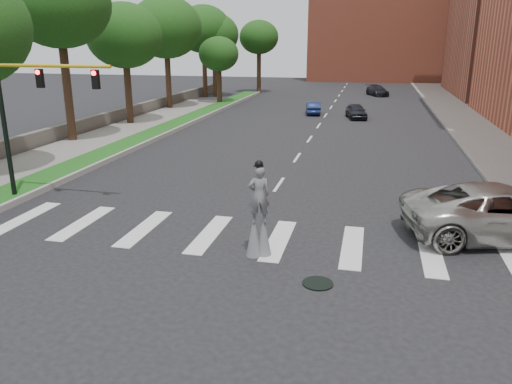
% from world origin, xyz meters
% --- Properties ---
extents(ground_plane, '(160.00, 160.00, 0.00)m').
position_xyz_m(ground_plane, '(0.00, 0.00, 0.00)').
color(ground_plane, black).
rests_on(ground_plane, ground).
extents(grass_median, '(2.00, 60.00, 0.25)m').
position_xyz_m(grass_median, '(-11.50, 20.00, 0.12)').
color(grass_median, '#175016').
rests_on(grass_median, ground).
extents(median_curb, '(0.20, 60.00, 0.28)m').
position_xyz_m(median_curb, '(-10.45, 20.00, 0.14)').
color(median_curb, gray).
rests_on(median_curb, ground).
extents(sidewalk_left, '(4.00, 60.00, 0.18)m').
position_xyz_m(sidewalk_left, '(-14.50, 10.00, 0.09)').
color(sidewalk_left, slate).
rests_on(sidewalk_left, ground).
extents(sidewalk_right, '(5.00, 90.00, 0.18)m').
position_xyz_m(sidewalk_right, '(12.50, 25.00, 0.09)').
color(sidewalk_right, slate).
rests_on(sidewalk_right, ground).
extents(stone_wall, '(0.50, 56.00, 1.10)m').
position_xyz_m(stone_wall, '(-17.00, 22.00, 0.55)').
color(stone_wall, '#544F48').
rests_on(stone_wall, ground).
extents(manhole, '(0.90, 0.90, 0.04)m').
position_xyz_m(manhole, '(3.00, -2.00, 0.02)').
color(manhole, black).
rests_on(manhole, ground).
extents(building_backdrop, '(26.00, 14.00, 18.00)m').
position_xyz_m(building_backdrop, '(6.00, 78.00, 9.00)').
color(building_backdrop, '#C85B3E').
rests_on(building_backdrop, ground).
extents(traffic_signal, '(5.30, 0.23, 6.20)m').
position_xyz_m(traffic_signal, '(-9.78, 3.00, 4.15)').
color(traffic_signal, black).
rests_on(traffic_signal, ground).
extents(stilt_performer, '(0.82, 0.68, 3.22)m').
position_xyz_m(stilt_performer, '(0.88, -0.40, 1.33)').
color(stilt_performer, '#321F14').
rests_on(stilt_performer, ground).
extents(suv_crossing, '(7.47, 4.62, 1.93)m').
position_xyz_m(suv_crossing, '(9.00, 3.00, 0.97)').
color(suv_crossing, '#A2A099').
rests_on(suv_crossing, ground).
extents(car_near, '(2.30, 4.01, 1.29)m').
position_xyz_m(car_near, '(2.83, 30.78, 0.64)').
color(car_near, black).
rests_on(car_near, ground).
extents(car_mid, '(1.81, 3.72, 1.18)m').
position_xyz_m(car_mid, '(-1.26, 32.61, 0.59)').
color(car_mid, '#16224E').
rests_on(car_mid, ground).
extents(car_far, '(3.27, 4.73, 1.27)m').
position_xyz_m(car_far, '(4.73, 50.90, 0.64)').
color(car_far, black).
rests_on(car_far, ground).
extents(tree_2, '(6.69, 6.69, 11.91)m').
position_xyz_m(tree_2, '(-15.85, 15.18, 9.02)').
color(tree_2, '#321F14').
rests_on(tree_2, ground).
extents(tree_3, '(6.03, 6.03, 9.69)m').
position_xyz_m(tree_3, '(-15.42, 23.02, 7.09)').
color(tree_3, '#321F14').
rests_on(tree_3, ground).
extents(tree_4, '(7.04, 7.04, 10.97)m').
position_xyz_m(tree_4, '(-16.03, 32.95, 7.94)').
color(tree_4, '#321F14').
rests_on(tree_4, ground).
extents(tree_5, '(6.62, 6.62, 10.85)m').
position_xyz_m(tree_5, '(-16.10, 44.60, 7.99)').
color(tree_5, '#321F14').
rests_on(tree_5, ground).
extents(tree_6, '(4.30, 4.30, 7.18)m').
position_xyz_m(tree_6, '(-12.23, 38.01, 5.28)').
color(tree_6, '#321F14').
rests_on(tree_6, ground).
extents(tree_7, '(5.09, 5.09, 9.30)m').
position_xyz_m(tree_7, '(-10.71, 50.96, 7.07)').
color(tree_7, '#321F14').
rests_on(tree_7, ground).
extents(tree_8, '(5.95, 5.95, 9.95)m').
position_xyz_m(tree_8, '(-14.95, 45.08, 7.37)').
color(tree_8, '#321F14').
rests_on(tree_8, ground).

